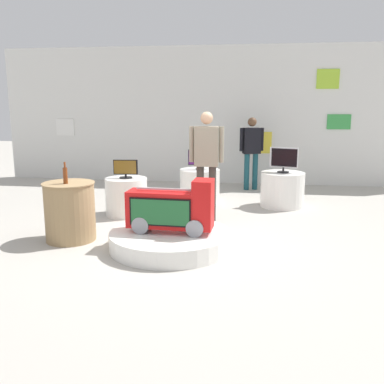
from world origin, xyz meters
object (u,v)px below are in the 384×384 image
shopper_browsing_near_truck (251,148)px  tv_on_right_rear (284,159)px  novelty_firetruck_tv (172,210)px  shopper_browsing_rear (206,158)px  display_pedestal_center_rear (200,186)px  tv_on_center_rear (200,158)px  tv_on_left_rear (126,169)px  display_pedestal_left_rear (126,196)px  side_table_round (70,211)px  bottle_on_side_table (65,175)px  display_pedestal_right_rear (282,189)px  main_display_pedestal (171,240)px

shopper_browsing_near_truck → tv_on_right_rear: bearing=-68.4°
novelty_firetruck_tv → shopper_browsing_rear: 1.49m
display_pedestal_center_rear → tv_on_center_rear: tv_on_center_rear is taller
tv_on_left_rear → shopper_browsing_near_truck: (2.14, 2.61, 0.13)m
tv_on_center_rear → display_pedestal_left_rear: bearing=-134.1°
display_pedestal_left_rear → tv_on_left_rear: 0.49m
tv_on_left_rear → side_table_round: bearing=-104.1°
tv_on_center_rear → novelty_firetruck_tv: bearing=-90.3°
tv_on_center_rear → bottle_on_side_table: (-1.53, -2.79, 0.09)m
tv_on_left_rear → tv_on_center_rear: tv_on_center_rear is taller
display_pedestal_right_rear → side_table_round: side_table_round is taller
novelty_firetruck_tv → display_pedestal_center_rear: bearing=89.7°
novelty_firetruck_tv → display_pedestal_left_rear: bearing=124.2°
tv_on_center_rear → side_table_round: bearing=-119.5°
display_pedestal_left_rear → bottle_on_side_table: bearing=-103.4°
display_pedestal_left_rear → novelty_firetruck_tv: bearing=-55.8°
tv_on_center_rear → display_pedestal_right_rear: size_ratio=0.56×
display_pedestal_center_rear → display_pedestal_right_rear: 1.62m
tv_on_center_rear → tv_on_right_rear: tv_on_right_rear is taller
shopper_browsing_near_truck → novelty_firetruck_tv: bearing=-103.2°
novelty_firetruck_tv → display_pedestal_center_rear: novelty_firetruck_tv is taller
side_table_round → main_display_pedestal: bearing=-5.9°
tv_on_right_rear → bottle_on_side_table: (-3.15, -2.63, 0.05)m
tv_on_left_rear → shopper_browsing_near_truck: 3.38m
display_pedestal_left_rear → tv_on_right_rear: (2.76, 1.03, 0.59)m
display_pedestal_center_rear → side_table_round: 3.12m
display_pedestal_center_rear → tv_on_center_rear: 0.55m
main_display_pedestal → side_table_round: size_ratio=1.97×
main_display_pedestal → shopper_browsing_near_truck: shopper_browsing_near_truck is taller
main_display_pedestal → display_pedestal_center_rear: 2.87m
tv_on_left_rear → display_pedestal_center_rear: 1.74m
bottle_on_side_table → shopper_browsing_rear: 2.24m
novelty_firetruck_tv → display_pedestal_center_rear: (0.01, 2.87, -0.21)m
display_pedestal_left_rear → tv_on_right_rear: bearing=20.5°
tv_on_left_rear → tv_on_center_rear: bearing=46.0°
main_display_pedestal → display_pedestal_left_rear: (-1.12, 1.67, 0.21)m
main_display_pedestal → tv_on_right_rear: (1.65, 2.71, 0.80)m
tv_on_left_rear → bottle_on_side_table: (-0.38, -1.59, 0.15)m
side_table_round → bottle_on_side_table: (-0.00, -0.08, 0.54)m
main_display_pedestal → display_pedestal_right_rear: display_pedestal_right_rear is taller
shopper_browsing_rear → display_pedestal_left_rear: bearing=167.6°
side_table_round → shopper_browsing_rear: 2.28m
display_pedestal_left_rear → display_pedestal_right_rear: size_ratio=0.89×
tv_on_right_rear → tv_on_left_rear: bearing=-159.4°
main_display_pedestal → shopper_browsing_rear: (0.33, 1.35, 0.95)m
tv_on_left_rear → tv_on_right_rear: (2.77, 1.04, 0.09)m
main_display_pedestal → shopper_browsing_near_truck: 4.47m
display_pedestal_left_rear → bottle_on_side_table: 1.76m
shopper_browsing_rear → display_pedestal_center_rear: bearing=101.2°
novelty_firetruck_tv → tv_on_center_rear: tv_on_center_rear is taller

